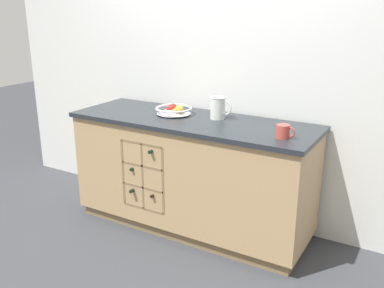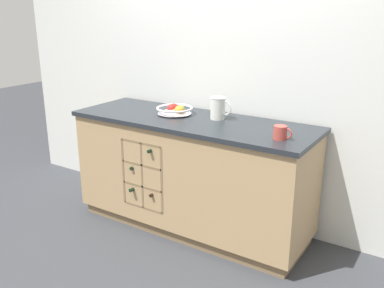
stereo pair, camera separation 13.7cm
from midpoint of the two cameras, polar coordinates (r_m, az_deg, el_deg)
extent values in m
plane|color=#383A3F|center=(3.65, -1.10, -10.85)|extent=(14.00, 14.00, 0.00)
cube|color=silver|center=(3.56, 2.06, 10.16)|extent=(4.40, 0.06, 2.55)
cube|color=olive|center=(3.63, -1.10, -10.23)|extent=(1.85, 0.57, 0.09)
cube|color=tan|center=(3.44, -1.14, -3.68)|extent=(1.91, 0.63, 0.80)
cube|color=#23282D|center=(3.31, -1.19, 3.06)|extent=(1.95, 0.67, 0.03)
cube|color=olive|center=(3.41, -6.77, -3.82)|extent=(0.38, 0.01, 0.54)
cube|color=olive|center=(3.48, -9.80, -3.47)|extent=(0.02, 0.10, 0.54)
cube|color=olive|center=(3.27, -4.64, -4.76)|extent=(0.02, 0.10, 0.54)
cube|color=olive|center=(3.48, -7.13, -8.22)|extent=(0.38, 0.10, 0.02)
cube|color=olive|center=(3.41, -7.24, -5.50)|extent=(0.38, 0.10, 0.02)
cube|color=olive|center=(3.34, -7.36, -2.67)|extent=(0.38, 0.10, 0.02)
cube|color=olive|center=(3.28, -7.49, 0.28)|extent=(0.38, 0.10, 0.02)
cube|color=olive|center=(3.37, -7.30, -4.10)|extent=(0.02, 0.10, 0.54)
cylinder|color=black|center=(3.54, -7.53, -5.32)|extent=(0.08, 0.19, 0.08)
cylinder|color=black|center=(3.45, -8.94, -6.08)|extent=(0.03, 0.08, 0.03)
cylinder|color=black|center=(3.47, -4.65, -5.82)|extent=(0.07, 0.22, 0.07)
cylinder|color=black|center=(3.35, -6.17, -6.73)|extent=(0.03, 0.09, 0.03)
cylinder|color=black|center=(3.49, -7.51, -2.55)|extent=(0.07, 0.19, 0.07)
cylinder|color=black|center=(3.39, -8.89, -3.22)|extent=(0.03, 0.08, 0.03)
cylinder|color=black|center=(3.33, -4.88, -0.16)|extent=(0.07, 0.22, 0.07)
cylinder|color=black|center=(3.21, -6.46, -0.90)|extent=(0.03, 0.09, 0.03)
cylinder|color=silver|center=(3.44, -3.57, 4.02)|extent=(0.13, 0.13, 0.01)
cone|color=silver|center=(3.44, -3.58, 4.50)|extent=(0.27, 0.27, 0.05)
torus|color=silver|center=(3.43, -3.59, 4.76)|extent=(0.29, 0.29, 0.02)
sphere|color=red|center=(3.44, -3.94, 4.68)|extent=(0.08, 0.08, 0.08)
sphere|color=#7FA838|center=(3.44, -2.78, 4.65)|extent=(0.07, 0.07, 0.07)
sphere|color=red|center=(3.50, -3.68, 4.84)|extent=(0.07, 0.07, 0.07)
sphere|color=gold|center=(3.38, -2.96, 4.46)|extent=(0.08, 0.08, 0.08)
cylinder|color=silver|center=(3.29, 2.26, 4.82)|extent=(0.11, 0.11, 0.17)
torus|color=silver|center=(3.28, 2.28, 6.21)|extent=(0.12, 0.12, 0.01)
torus|color=silver|center=(3.26, 3.20, 4.84)|extent=(0.11, 0.01, 0.11)
cylinder|color=#B7473D|center=(2.86, 10.67, 1.64)|extent=(0.09, 0.09, 0.09)
torus|color=#B7473D|center=(2.84, 11.56, 1.54)|extent=(0.07, 0.01, 0.07)
camera|label=1|loc=(0.07, -91.17, -0.38)|focal=40.00mm
camera|label=2|loc=(0.07, 88.83, 0.38)|focal=40.00mm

